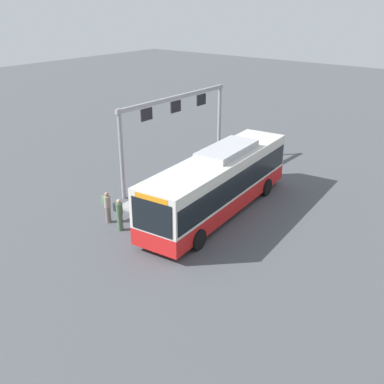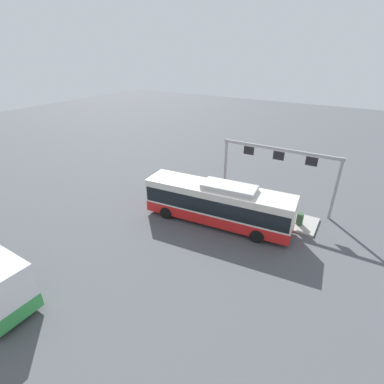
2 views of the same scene
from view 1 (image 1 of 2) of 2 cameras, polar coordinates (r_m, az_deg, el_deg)
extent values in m
plane|color=#4C4F54|center=(24.72, 3.23, -2.49)|extent=(120.00, 120.00, 0.00)
cube|color=#9E9E99|center=(27.88, 0.32, 0.80)|extent=(10.00, 2.80, 0.16)
cube|color=red|center=(24.40, 3.27, -0.85)|extent=(11.60, 3.55, 0.85)
cube|color=silver|center=(23.87, 3.35, 2.17)|extent=(11.60, 3.55, 1.90)
cube|color=black|center=(23.94, 3.34, 1.72)|extent=(11.38, 3.57, 1.20)
cube|color=black|center=(19.54, -5.07, -3.16)|extent=(0.24, 2.12, 1.50)
cube|color=#B7B7BC|center=(24.21, 4.42, 5.28)|extent=(4.14, 2.11, 0.36)
cube|color=orange|center=(19.23, -5.04, -0.82)|extent=(0.28, 1.75, 0.28)
cylinder|color=black|center=(20.96, 0.75, -5.91)|extent=(1.02, 0.39, 1.00)
cylinder|color=black|center=(22.18, -4.52, -4.26)|extent=(1.02, 0.39, 1.00)
cylinder|color=black|center=(26.92, 9.21, 0.61)|extent=(1.02, 0.39, 1.00)
cylinder|color=black|center=(27.88, 4.73, 1.65)|extent=(1.02, 0.39, 1.00)
cylinder|color=slate|center=(23.80, -10.40, -2.79)|extent=(0.35, 0.35, 0.85)
cylinder|color=gray|center=(23.50, -10.53, -1.20)|extent=(0.43, 0.43, 0.60)
sphere|color=#9E755B|center=(23.33, -10.60, -0.28)|extent=(0.22, 0.22, 0.22)
cube|color=#4C8447|center=(23.71, -10.79, -0.91)|extent=(0.32, 0.26, 0.40)
cylinder|color=#476B4C|center=(22.91, -8.95, -3.76)|extent=(0.33, 0.33, 0.85)
cylinder|color=#476B4C|center=(22.59, -9.07, -2.12)|extent=(0.40, 0.40, 0.60)
sphere|color=tan|center=(22.42, -9.13, -1.17)|extent=(0.22, 0.22, 0.22)
cube|color=#26262D|center=(22.78, -9.42, -1.83)|extent=(0.31, 0.23, 0.40)
cylinder|color=gray|center=(24.96, -4.71, -0.80)|extent=(0.33, 0.33, 0.85)
cylinder|color=gray|center=(24.67, -4.77, 0.74)|extent=(0.40, 0.40, 0.60)
sphere|color=#9E755B|center=(24.52, -4.80, 1.63)|extent=(0.22, 0.22, 0.22)
cube|color=#26262D|center=(24.86, -5.12, 0.98)|extent=(0.31, 0.23, 0.40)
cylinder|color=gray|center=(32.54, 3.42, 8.73)|extent=(0.24, 0.24, 5.20)
cylinder|color=gray|center=(25.71, -8.78, 4.55)|extent=(0.24, 0.24, 5.20)
cube|color=gray|center=(28.36, -2.06, 11.68)|extent=(9.80, 0.20, 0.24)
cube|color=black|center=(30.44, 1.16, 11.43)|extent=(0.90, 0.08, 0.70)
cube|color=black|center=(28.47, -2.04, 10.60)|extent=(0.90, 0.08, 0.70)
cube|color=black|center=(26.60, -5.69, 9.60)|extent=(0.90, 0.08, 0.70)
cylinder|color=#2D5133|center=(30.36, 5.06, 3.69)|extent=(0.52, 0.52, 0.90)
camera|label=2|loc=(27.09, 52.21, 18.57)|focal=26.82mm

